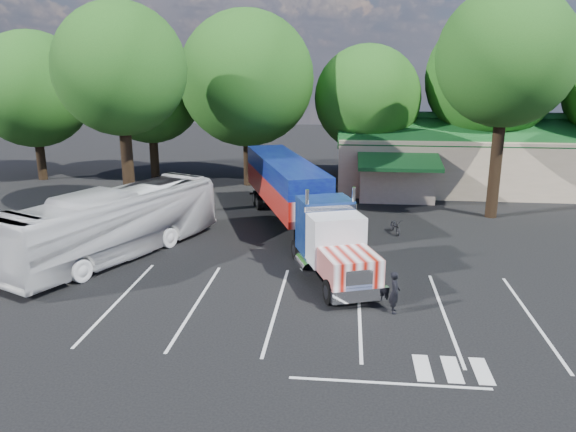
# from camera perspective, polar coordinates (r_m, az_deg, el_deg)

# --- Properties ---
(ground) EXTENTS (120.00, 120.00, 0.00)m
(ground) POSITION_cam_1_polar(r_m,az_deg,el_deg) (27.72, 0.40, -4.09)
(ground) COLOR black
(ground) RESTS_ON ground
(event_hall) EXTENTS (24.20, 14.12, 5.55)m
(event_hall) POSITION_cam_1_polar(r_m,az_deg,el_deg) (45.77, 20.19, 5.61)
(event_hall) COLOR #BEA78D
(event_hall) RESTS_ON ground
(tree_row_a) EXTENTS (9.00, 9.00, 11.68)m
(tree_row_a) POSITION_cam_1_polar(r_m,az_deg,el_deg) (49.13, -24.50, 11.62)
(tree_row_a) COLOR black
(tree_row_a) RESTS_ON ground
(tree_row_b) EXTENTS (8.40, 8.40, 11.35)m
(tree_row_b) POSITION_cam_1_polar(r_m,az_deg,el_deg) (46.54, -13.83, 12.36)
(tree_row_b) COLOR black
(tree_row_b) RESTS_ON ground
(tree_row_c) EXTENTS (10.00, 10.00, 13.05)m
(tree_row_c) POSITION_cam_1_polar(r_m,az_deg,el_deg) (42.90, -4.24, 13.74)
(tree_row_c) COLOR black
(tree_row_c) RESTS_ON ground
(tree_row_d) EXTENTS (8.00, 8.00, 10.60)m
(tree_row_d) POSITION_cam_1_polar(r_m,az_deg,el_deg) (43.62, 8.08, 11.75)
(tree_row_d) COLOR black
(tree_row_d) RESTS_ON ground
(tree_row_e) EXTENTS (9.60, 9.60, 12.90)m
(tree_row_e) POSITION_cam_1_polar(r_m,az_deg,el_deg) (45.25, 19.90, 13.04)
(tree_row_e) COLOR black
(tree_row_e) RESTS_ON ground
(tree_near_left) EXTENTS (7.60, 7.60, 12.65)m
(tree_near_left) POSITION_cam_1_polar(r_m,az_deg,el_deg) (34.57, -16.67, 14.05)
(tree_near_left) COLOR black
(tree_near_left) RESTS_ON ground
(tree_near_right) EXTENTS (8.00, 8.00, 13.50)m
(tree_near_right) POSITION_cam_1_polar(r_m,az_deg,el_deg) (35.66, 21.29, 14.74)
(tree_near_right) COLOR black
(tree_near_right) RESTS_ON ground
(semi_truck) EXTENTS (8.47, 18.55, 3.95)m
(semi_truck) POSITION_cam_1_polar(r_m,az_deg,el_deg) (30.73, 0.71, 2.21)
(semi_truck) COLOR black
(semi_truck) RESTS_ON ground
(woman) EXTENTS (0.41, 0.61, 1.66)m
(woman) POSITION_cam_1_polar(r_m,az_deg,el_deg) (21.80, 10.78, -7.61)
(woman) COLOR black
(woman) RESTS_ON ground
(bicycle) EXTENTS (0.89, 1.68, 0.84)m
(bicycle) POSITION_cam_1_polar(r_m,az_deg,el_deg) (31.84, 10.86, -0.98)
(bicycle) COLOR black
(bicycle) RESTS_ON ground
(tour_bus) EXTENTS (7.65, 12.11, 3.36)m
(tour_bus) POSITION_cam_1_polar(r_m,az_deg,el_deg) (28.45, -17.14, -0.73)
(tour_bus) COLOR silver
(tour_bus) RESTS_ON ground
(silver_sedan) EXTENTS (4.54, 2.29, 1.43)m
(silver_sedan) POSITION_cam_1_polar(r_m,az_deg,el_deg) (41.56, 18.47, 2.75)
(silver_sedan) COLOR #A0A2A7
(silver_sedan) RESTS_ON ground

